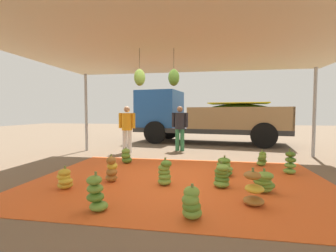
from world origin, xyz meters
name	(u,v)px	position (x,y,z in m)	size (l,w,h in m)	color
ground_plane	(191,155)	(0.00, 3.00, 0.00)	(40.00, 40.00, 0.00)	brown
tarp_orange	(180,180)	(0.00, 0.00, 0.01)	(5.90, 4.24, 0.01)	#E05B23
tent_canopy	(179,42)	(-0.01, -0.08, 2.74)	(8.00, 7.00, 2.82)	#9EA0A5
banana_bunch_0	(224,167)	(0.92, 0.51, 0.19)	(0.45, 0.45, 0.44)	#518428
banana_bunch_1	(254,190)	(1.23, -1.13, 0.24)	(0.42, 0.42, 0.56)	#996628
banana_bunch_2	(263,182)	(1.51, -0.48, 0.18)	(0.45, 0.45, 0.41)	#75A83D
banana_bunch_3	(96,194)	(-0.98, -1.70, 0.24)	(0.40, 0.36, 0.55)	#6B9E38
banana_bunch_4	(65,179)	(-1.97, -0.90, 0.18)	(0.38, 0.37, 0.42)	gold
banana_bunch_5	(222,176)	(0.81, -0.31, 0.21)	(0.39, 0.42, 0.48)	#6B9E38
banana_bunch_6	(126,156)	(-1.62, 1.39, 0.20)	(0.31, 0.33, 0.44)	#477523
banana_bunch_7	(290,163)	(2.38, 0.92, 0.24)	(0.34, 0.34, 0.56)	#75A83D
banana_bunch_8	(191,204)	(0.35, -1.73, 0.20)	(0.36, 0.36, 0.45)	#6B9E38
banana_bunch_9	(262,159)	(1.93, 1.63, 0.19)	(0.30, 0.31, 0.43)	#6B9E38
banana_bunch_10	(165,173)	(-0.25, -0.35, 0.23)	(0.30, 0.31, 0.52)	#75A83D
banana_bunch_11	(112,170)	(-1.32, -0.34, 0.25)	(0.32, 0.32, 0.55)	#996628
cargo_truck_main	(204,116)	(0.35, 6.31, 1.20)	(6.86, 3.19, 2.40)	#2D2D2D
worker_0	(180,125)	(-0.45, 3.79, 0.94)	(0.59, 0.36, 1.61)	#337A4C
worker_1	(127,126)	(-2.18, 3.07, 0.93)	(0.59, 0.36, 1.60)	silver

